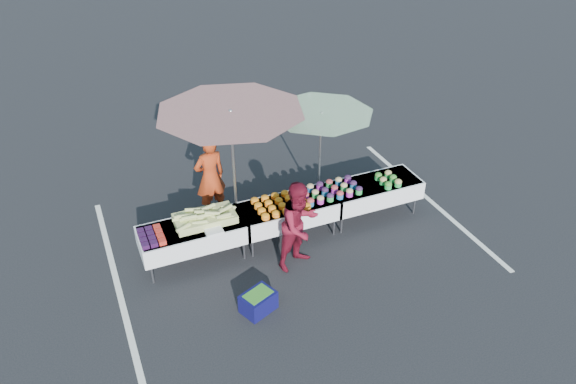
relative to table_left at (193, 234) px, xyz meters
name	(u,v)px	position (x,y,z in m)	size (l,w,h in m)	color
ground	(288,236)	(1.80, 0.00, -0.58)	(80.00, 80.00, 0.00)	black
stripe_left	(116,281)	(-1.40, 0.00, -0.58)	(0.10, 5.00, 0.00)	silver
stripe_right	(429,199)	(5.00, 0.00, -0.58)	(0.10, 5.00, 0.00)	silver
table_left	(193,234)	(0.00, 0.00, 0.00)	(1.86, 0.81, 0.75)	white
table_center	(288,211)	(1.80, 0.00, 0.00)	(1.86, 0.81, 0.75)	white
table_right	(373,190)	(3.60, 0.00, 0.00)	(1.86, 0.81, 0.75)	white
berry_punnets	(151,237)	(-0.71, -0.06, 0.21)	(0.40, 0.54, 0.08)	black
corn_pile	(205,217)	(0.25, 0.05, 0.26)	(1.16, 0.57, 0.26)	tan
plastic_bags	(214,231)	(0.30, -0.30, 0.19)	(0.30, 0.25, 0.05)	white
carrot_bowls	(281,203)	(1.65, -0.01, 0.22)	(0.95, 0.69, 0.11)	orange
potato_cups	(330,190)	(2.65, 0.00, 0.25)	(1.14, 0.58, 0.16)	#206198
bean_baskets	(388,179)	(3.86, -0.10, 0.24)	(0.36, 0.50, 0.15)	green
vendor	(210,177)	(0.71, 1.28, 0.28)	(0.63, 0.41, 1.73)	#A63212
customer	(300,225)	(1.68, -0.79, 0.24)	(0.80, 0.63, 1.65)	maroon
umbrella_left	(231,123)	(0.93, 0.40, 1.78)	(2.84, 2.84, 2.61)	black
umbrella_right	(321,121)	(2.82, 0.80, 1.28)	(2.43, 2.43, 2.06)	black
storage_bin	(258,302)	(0.60, -1.60, -0.40)	(0.64, 0.56, 0.35)	#0E0D45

